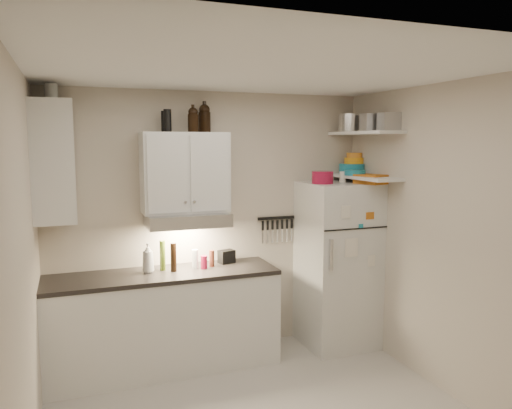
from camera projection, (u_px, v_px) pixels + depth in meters
name	position (u px, v px, depth m)	size (l,w,h in m)	color
ceiling	(268.00, 69.00, 3.44)	(3.20, 3.00, 0.02)	white
back_wall	(211.00, 223.00, 5.00)	(3.20, 0.02, 2.60)	beige
left_wall	(22.00, 275.00, 3.04)	(0.02, 3.00, 2.60)	beige
right_wall	(446.00, 240.00, 4.16)	(0.02, 3.00, 2.60)	beige
base_cabinet	(164.00, 323.00, 4.63)	(2.10, 0.60, 0.88)	white
countertop	(163.00, 275.00, 4.57)	(2.10, 0.62, 0.04)	black
upper_cabinet	(185.00, 173.00, 4.67)	(0.80, 0.33, 0.75)	white
side_cabinet	(53.00, 161.00, 4.14)	(0.33, 0.55, 1.00)	white
range_hood	(187.00, 219.00, 4.66)	(0.76, 0.46, 0.12)	silver
fridge	(337.00, 264.00, 5.17)	(0.70, 0.68, 1.70)	silver
shelf_hi	(365.00, 133.00, 4.95)	(0.30, 0.95, 0.03)	white
shelf_lo	(364.00, 177.00, 5.00)	(0.30, 0.95, 0.03)	white
knife_strip	(277.00, 218.00, 5.22)	(0.42, 0.02, 0.03)	black
dutch_oven	(323.00, 177.00, 4.93)	(0.21, 0.21, 0.12)	maroon
book_stack	(371.00, 179.00, 4.90)	(0.22, 0.28, 0.09)	#B86117
spice_jar	(343.00, 177.00, 5.09)	(0.07, 0.07, 0.11)	silver
stock_pot	(351.00, 123.00, 5.13)	(0.25, 0.25, 0.18)	silver
tin_a	(371.00, 122.00, 4.87)	(0.17, 0.15, 0.17)	#AAAAAD
tin_b	(389.00, 122.00, 4.69)	(0.17, 0.17, 0.17)	#AAAAAD
bowl_teal	(352.00, 169.00, 5.29)	(0.26, 0.26, 0.11)	teal
bowl_orange	(354.00, 161.00, 5.32)	(0.21, 0.21, 0.06)	orange
bowl_yellow	(354.00, 155.00, 5.31)	(0.17, 0.17, 0.05)	orange
plates	(355.00, 173.00, 5.05)	(0.21, 0.21, 0.05)	teal
growler_a	(193.00, 119.00, 4.60)	(0.10, 0.10, 0.23)	black
growler_b	(205.00, 118.00, 4.75)	(0.12, 0.12, 0.27)	black
thermos_a	(167.00, 121.00, 4.56)	(0.07, 0.07, 0.21)	black
thermos_b	(165.00, 122.00, 4.59)	(0.07, 0.07, 0.19)	black
side_jar	(51.00, 92.00, 4.14)	(0.11, 0.11, 0.14)	silver
soap_bottle	(148.00, 256.00, 4.55)	(0.12, 0.12, 0.31)	white
pepper_mill	(212.00, 258.00, 4.78)	(0.05, 0.05, 0.16)	#57281A
oil_bottle	(163.00, 256.00, 4.64)	(0.05, 0.05, 0.28)	#496018
vinegar_bottle	(174.00, 257.00, 4.60)	(0.06, 0.06, 0.27)	black
clear_bottle	(195.00, 259.00, 4.72)	(0.06, 0.06, 0.18)	silver
red_jar	(204.00, 262.00, 4.70)	(0.06, 0.06, 0.13)	maroon
caddy	(226.00, 257.00, 4.93)	(0.15, 0.11, 0.13)	black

